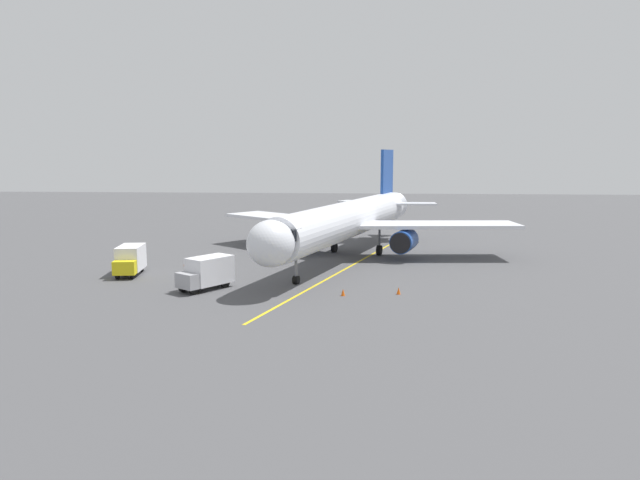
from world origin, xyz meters
name	(u,v)px	position (x,y,z in m)	size (l,w,h in m)	color
ground_plane	(338,260)	(0.00, 0.00, 0.00)	(220.00, 220.00, 0.00)	#4C4C4F
apron_lead_in_line	(346,269)	(-1.01, 5.03, 0.01)	(0.24, 40.00, 0.01)	yellow
airplane	(349,220)	(-1.09, -1.24, 4.00)	(33.31, 39.49, 11.50)	silver
ground_crew_marshaller	(198,265)	(12.28, 8.64, 0.89)	(0.35, 0.45, 1.71)	#23232D
box_truck_near_nose	(206,272)	(9.87, 14.52, 1.39)	(4.21, 4.90, 2.62)	#9E9EA3
box_truck_portside	(130,260)	(18.33, 9.43, 1.39)	(2.62, 4.84, 2.62)	yellow
safety_cone_nose_left	(399,291)	(-5.50, 14.97, 0.28)	(0.32, 0.32, 0.55)	#F2590F
safety_cone_nose_right	(185,263)	(14.73, 4.77, 0.28)	(0.32, 0.32, 0.55)	#F2590F
safety_cone_wing_port	(196,263)	(13.70, 4.45, 0.28)	(0.32, 0.32, 0.55)	#F2590F
safety_cone_wing_starboard	(343,292)	(-1.21, 15.81, 0.28)	(0.32, 0.32, 0.55)	#F2590F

